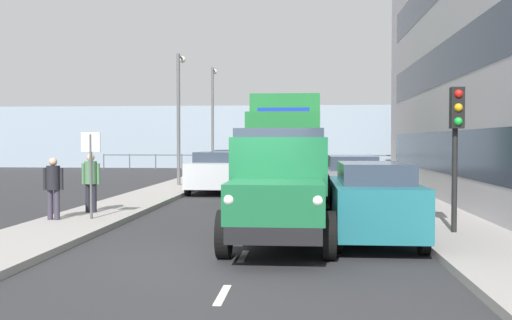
{
  "coord_description": "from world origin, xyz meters",
  "views": [
    {
      "loc": [
        -1.15,
        10.47,
        2.17
      ],
      "look_at": [
        0.45,
        -8.51,
        1.55
      ],
      "focal_mm": 40.55,
      "sensor_mm": 36.0,
      "label": 1
    }
  ],
  "objects_px": {
    "truck_vintage_green": "(279,189)",
    "car_maroon_oppositeside_1": "(232,166)",
    "lamp_post_promenade": "(179,106)",
    "lamp_post_far": "(213,111)",
    "pedestrian_in_dark_coat": "(53,183)",
    "street_sign": "(91,160)",
    "car_grey_kerbside_1": "(351,182)",
    "traffic_light_near": "(456,127)",
    "lorry_cargo_green": "(286,144)",
    "pedestrian_strolling": "(91,178)",
    "car_teal_kerbside_near": "(373,201)",
    "car_silver_oppositeside_0": "(214,172)"
  },
  "relations": [
    {
      "from": "traffic_light_near",
      "to": "street_sign",
      "type": "distance_m",
      "value": 9.02
    },
    {
      "from": "car_teal_kerbside_near",
      "to": "car_grey_kerbside_1",
      "type": "distance_m",
      "value": 5.83
    },
    {
      "from": "pedestrian_strolling",
      "to": "car_silver_oppositeside_0",
      "type": "bearing_deg",
      "value": -105.96
    },
    {
      "from": "pedestrian_in_dark_coat",
      "to": "traffic_light_near",
      "type": "bearing_deg",
      "value": 172.5
    },
    {
      "from": "truck_vintage_green",
      "to": "lamp_post_promenade",
      "type": "bearing_deg",
      "value": -70.0
    },
    {
      "from": "pedestrian_in_dark_coat",
      "to": "traffic_light_near",
      "type": "relative_size",
      "value": 0.5
    },
    {
      "from": "car_grey_kerbside_1",
      "to": "street_sign",
      "type": "distance_m",
      "value": 7.93
    },
    {
      "from": "car_maroon_oppositeside_1",
      "to": "lamp_post_promenade",
      "type": "relative_size",
      "value": 0.73
    },
    {
      "from": "pedestrian_strolling",
      "to": "pedestrian_in_dark_coat",
      "type": "bearing_deg",
      "value": 75.88
    },
    {
      "from": "car_teal_kerbside_near",
      "to": "pedestrian_in_dark_coat",
      "type": "xyz_separation_m",
      "value": [
        7.88,
        -1.88,
        0.19
      ]
    },
    {
      "from": "street_sign",
      "to": "car_teal_kerbside_near",
      "type": "bearing_deg",
      "value": 162.84
    },
    {
      "from": "truck_vintage_green",
      "to": "car_maroon_oppositeside_1",
      "type": "distance_m",
      "value": 18.11
    },
    {
      "from": "car_maroon_oppositeside_1",
      "to": "pedestrian_in_dark_coat",
      "type": "relative_size",
      "value": 2.77
    },
    {
      "from": "car_teal_kerbside_near",
      "to": "lorry_cargo_green",
      "type": "bearing_deg",
      "value": -77.77
    },
    {
      "from": "pedestrian_strolling",
      "to": "traffic_light_near",
      "type": "distance_m",
      "value": 9.87
    },
    {
      "from": "car_grey_kerbside_1",
      "to": "lamp_post_promenade",
      "type": "bearing_deg",
      "value": -48.18
    },
    {
      "from": "truck_vintage_green",
      "to": "pedestrian_in_dark_coat",
      "type": "xyz_separation_m",
      "value": [
        5.91,
        -2.43,
        -0.09
      ]
    },
    {
      "from": "lorry_cargo_green",
      "to": "car_teal_kerbside_near",
      "type": "relative_size",
      "value": 2.06
    },
    {
      "from": "pedestrian_in_dark_coat",
      "to": "car_teal_kerbside_near",
      "type": "bearing_deg",
      "value": 166.55
    },
    {
      "from": "car_silver_oppositeside_0",
      "to": "pedestrian_strolling",
      "type": "bearing_deg",
      "value": 74.04
    },
    {
      "from": "car_silver_oppositeside_0",
      "to": "car_teal_kerbside_near",
      "type": "bearing_deg",
      "value": 114.54
    },
    {
      "from": "lorry_cargo_green",
      "to": "car_grey_kerbside_1",
      "type": "distance_m",
      "value": 4.85
    },
    {
      "from": "car_grey_kerbside_1",
      "to": "traffic_light_near",
      "type": "xyz_separation_m",
      "value": [
        -1.86,
        5.23,
        1.58
      ]
    },
    {
      "from": "car_teal_kerbside_near",
      "to": "car_maroon_oppositeside_1",
      "type": "xyz_separation_m",
      "value": [
        5.21,
        -17.27,
        0.0
      ]
    },
    {
      "from": "car_teal_kerbside_near",
      "to": "street_sign",
      "type": "bearing_deg",
      "value": -17.16
    },
    {
      "from": "truck_vintage_green",
      "to": "lamp_post_far",
      "type": "relative_size",
      "value": 0.86
    },
    {
      "from": "lorry_cargo_green",
      "to": "pedestrian_strolling",
      "type": "height_order",
      "value": "lorry_cargo_green"
    },
    {
      "from": "car_grey_kerbside_1",
      "to": "street_sign",
      "type": "xyz_separation_m",
      "value": [
        6.99,
        3.67,
        0.79
      ]
    },
    {
      "from": "car_maroon_oppositeside_1",
      "to": "pedestrian_strolling",
      "type": "height_order",
      "value": "pedestrian_strolling"
    },
    {
      "from": "car_grey_kerbside_1",
      "to": "pedestrian_in_dark_coat",
      "type": "bearing_deg",
      "value": 26.6
    },
    {
      "from": "car_silver_oppositeside_0",
      "to": "traffic_light_near",
      "type": "bearing_deg",
      "value": 123.2
    },
    {
      "from": "car_maroon_oppositeside_1",
      "to": "lorry_cargo_green",
      "type": "bearing_deg",
      "value": 112.72
    },
    {
      "from": "car_silver_oppositeside_0",
      "to": "lamp_post_promenade",
      "type": "bearing_deg",
      "value": -51.08
    },
    {
      "from": "car_teal_kerbside_near",
      "to": "car_maroon_oppositeside_1",
      "type": "distance_m",
      "value": 18.04
    },
    {
      "from": "pedestrian_in_dark_coat",
      "to": "lorry_cargo_green",
      "type": "bearing_deg",
      "value": -125.11
    },
    {
      "from": "lorry_cargo_green",
      "to": "car_silver_oppositeside_0",
      "type": "distance_m",
      "value": 3.55
    },
    {
      "from": "car_maroon_oppositeside_1",
      "to": "pedestrian_strolling",
      "type": "relative_size",
      "value": 2.65
    },
    {
      "from": "lamp_post_promenade",
      "to": "lamp_post_far",
      "type": "bearing_deg",
      "value": -90.45
    },
    {
      "from": "pedestrian_in_dark_coat",
      "to": "traffic_light_near",
      "type": "distance_m",
      "value": 9.93
    },
    {
      "from": "pedestrian_strolling",
      "to": "street_sign",
      "type": "xyz_separation_m",
      "value": [
        -0.5,
        1.3,
        0.55
      ]
    },
    {
      "from": "pedestrian_strolling",
      "to": "street_sign",
      "type": "height_order",
      "value": "street_sign"
    },
    {
      "from": "car_maroon_oppositeside_1",
      "to": "street_sign",
      "type": "distance_m",
      "value": 15.24
    },
    {
      "from": "pedestrian_strolling",
      "to": "lamp_post_far",
      "type": "xyz_separation_m",
      "value": [
        -0.33,
        -19.83,
        2.93
      ]
    },
    {
      "from": "street_sign",
      "to": "car_silver_oppositeside_0",
      "type": "bearing_deg",
      "value": -100.87
    },
    {
      "from": "pedestrian_in_dark_coat",
      "to": "street_sign",
      "type": "bearing_deg",
      "value": -162.97
    },
    {
      "from": "lorry_cargo_green",
      "to": "street_sign",
      "type": "height_order",
      "value": "lorry_cargo_green"
    },
    {
      "from": "car_maroon_oppositeside_1",
      "to": "street_sign",
      "type": "height_order",
      "value": "street_sign"
    },
    {
      "from": "car_maroon_oppositeside_1",
      "to": "traffic_light_near",
      "type": "height_order",
      "value": "traffic_light_near"
    },
    {
      "from": "car_grey_kerbside_1",
      "to": "car_maroon_oppositeside_1",
      "type": "xyz_separation_m",
      "value": [
        5.21,
        -11.44,
        0.0
      ]
    },
    {
      "from": "car_teal_kerbside_near",
      "to": "lamp_post_promenade",
      "type": "distance_m",
      "value": 15.95
    }
  ]
}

